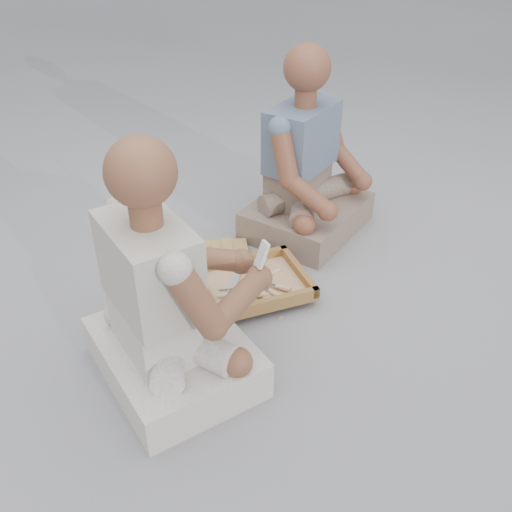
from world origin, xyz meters
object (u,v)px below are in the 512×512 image
object	(u,v)px
carved_panel	(194,264)
tool_tray	(253,284)
craftsman	(167,305)
companion	(307,174)

from	to	relation	value
carved_panel	tool_tray	world-z (taller)	tool_tray
carved_panel	craftsman	bearing A→B (deg)	-110.10
companion	carved_panel	bearing A→B (deg)	-22.63
carved_panel	craftsman	distance (m)	0.77
craftsman	companion	bearing A→B (deg)	119.33
craftsman	companion	size ratio (longest dim) A/B	1.00
tool_tray	companion	bearing A→B (deg)	46.07
tool_tray	craftsman	distance (m)	0.64
carved_panel	tool_tray	distance (m)	0.36
tool_tray	companion	xyz separation A→B (m)	(0.45, 0.46, 0.26)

